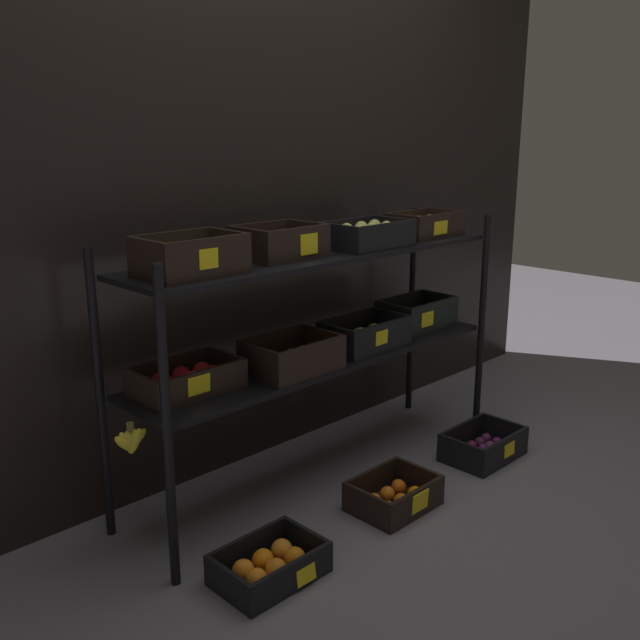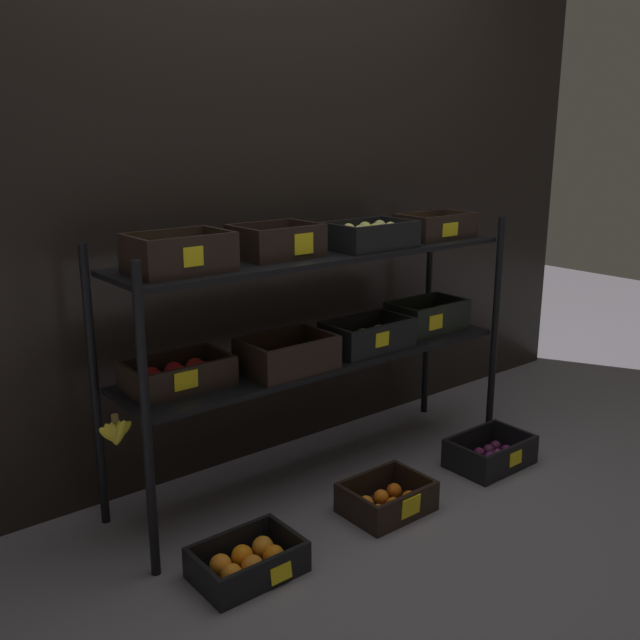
{
  "view_description": "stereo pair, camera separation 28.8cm",
  "coord_description": "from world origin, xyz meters",
  "px_view_note": "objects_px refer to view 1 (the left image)",
  "views": [
    {
      "loc": [
        -1.96,
        -1.98,
        1.43
      ],
      "look_at": [
        0.0,
        0.0,
        0.69
      ],
      "focal_mm": 40.01,
      "sensor_mm": 36.0,
      "label": 1
    },
    {
      "loc": [
        -1.74,
        -2.17,
        1.43
      ],
      "look_at": [
        0.0,
        0.0,
        0.69
      ],
      "focal_mm": 40.01,
      "sensor_mm": 36.0,
      "label": 2
    }
  ],
  "objects_px": {
    "display_rack": "(320,305)",
    "crate_ground_plum": "(483,448)",
    "crate_ground_orange": "(270,566)",
    "crate_ground_tangerine": "(394,497)"
  },
  "relations": [
    {
      "from": "crate_ground_orange",
      "to": "crate_ground_tangerine",
      "type": "distance_m",
      "value": 0.64
    },
    {
      "from": "display_rack",
      "to": "crate_ground_plum",
      "type": "height_order",
      "value": "display_rack"
    },
    {
      "from": "display_rack",
      "to": "crate_ground_tangerine",
      "type": "xyz_separation_m",
      "value": [
        0.02,
        -0.38,
        -0.71
      ]
    },
    {
      "from": "display_rack",
      "to": "crate_ground_orange",
      "type": "relative_size",
      "value": 5.26
    },
    {
      "from": "crate_ground_orange",
      "to": "crate_ground_plum",
      "type": "distance_m",
      "value": 1.27
    },
    {
      "from": "crate_ground_orange",
      "to": "crate_ground_plum",
      "type": "relative_size",
      "value": 0.97
    },
    {
      "from": "display_rack",
      "to": "crate_ground_plum",
      "type": "xyz_separation_m",
      "value": [
        0.65,
        -0.38,
        -0.71
      ]
    },
    {
      "from": "crate_ground_orange",
      "to": "display_rack",
      "type": "bearing_deg",
      "value": 32.11
    },
    {
      "from": "display_rack",
      "to": "crate_ground_plum",
      "type": "relative_size",
      "value": 5.11
    },
    {
      "from": "display_rack",
      "to": "crate_ground_orange",
      "type": "xyz_separation_m",
      "value": [
        -0.62,
        -0.39,
        -0.71
      ]
    }
  ]
}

